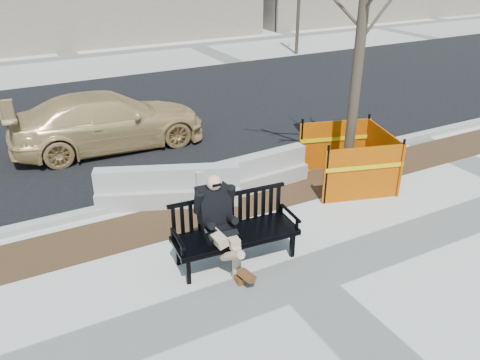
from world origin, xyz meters
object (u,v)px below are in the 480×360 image
object	(u,v)px
bench	(236,260)
sedan	(112,146)
tree_fence	(345,183)
jersey_barrier_right	(251,189)
seated_man	(218,262)
jersey_barrier_left	(169,204)

from	to	relation	value
bench	sedan	world-z (taller)	sedan
tree_fence	jersey_barrier_right	world-z (taller)	tree_fence
seated_man	tree_fence	bearing A→B (deg)	24.38
sedan	jersey_barrier_left	xyz separation A→B (m)	(0.23, -3.61, 0.00)
jersey_barrier_left	jersey_barrier_right	world-z (taller)	jersey_barrier_left
seated_man	sedan	xyz separation A→B (m)	(-0.24, 5.90, 0.00)
bench	sedan	xyz separation A→B (m)	(-0.52, 5.98, 0.00)
bench	jersey_barrier_left	distance (m)	2.39
bench	sedan	distance (m)	6.00
tree_fence	sedan	distance (m)	6.06
bench	seated_man	size ratio (longest dim) A/B	1.37
bench	jersey_barrier_left	size ratio (longest dim) A/B	0.74
seated_man	jersey_barrier_right	distance (m)	2.74
bench	tree_fence	xyz separation A→B (m)	(3.49, 1.44, 0.00)
sedan	jersey_barrier_left	bearing A→B (deg)	-174.45
seated_man	jersey_barrier_left	size ratio (longest dim) A/B	0.54
sedan	jersey_barrier_left	distance (m)	3.62
seated_man	tree_fence	world-z (taller)	tree_fence
bench	jersey_barrier_right	xyz separation A→B (m)	(1.49, 2.16, 0.00)
bench	seated_man	distance (m)	0.30
seated_man	jersey_barrier_right	bearing A→B (deg)	54.13
bench	jersey_barrier_left	bearing A→B (deg)	101.62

